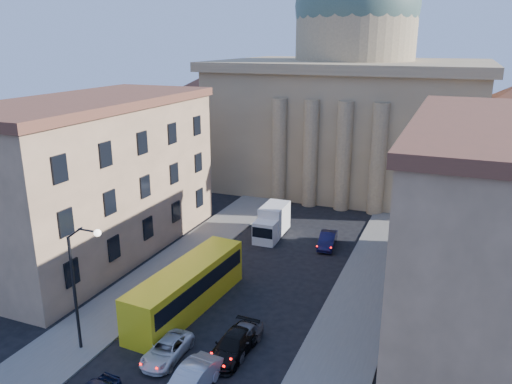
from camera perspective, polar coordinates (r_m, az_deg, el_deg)
sidewalk_left at (r=43.81m, az=-11.72°, el=-9.91°), size 5.00×60.00×0.15m
sidewalk_right at (r=38.00m, az=10.94°, el=-14.32°), size 5.00×60.00×0.15m
church at (r=71.41m, az=10.82°, el=10.44°), size 68.02×28.76×36.60m
building_left at (r=49.14m, az=-17.96°, el=1.75°), size 11.60×26.60×14.70m
building_right at (r=38.25m, az=25.38°, el=-3.33°), size 11.60×26.60×14.70m
street_lamp at (r=33.68m, az=-19.52°, el=-9.26°), size 2.62×0.44×8.83m
car_right_near at (r=31.01m, az=-7.43°, el=-20.58°), size 2.04×4.87×1.56m
car_left_mid at (r=33.97m, az=-10.17°, el=-17.35°), size 2.17×4.45×1.22m
car_right_mid at (r=33.75m, az=-2.65°, el=-17.09°), size 2.20×5.06×1.45m
car_right_far at (r=34.32m, az=-1.80°, el=-16.40°), size 2.00×4.45×1.48m
car_right_distant at (r=49.94m, az=8.17°, el=-5.46°), size 1.97×4.47×1.43m
city_bus at (r=38.51m, az=-7.85°, el=-10.64°), size 3.67×12.51×3.48m
box_truck at (r=51.79m, az=1.83°, el=-3.52°), size 2.41×5.83×3.17m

